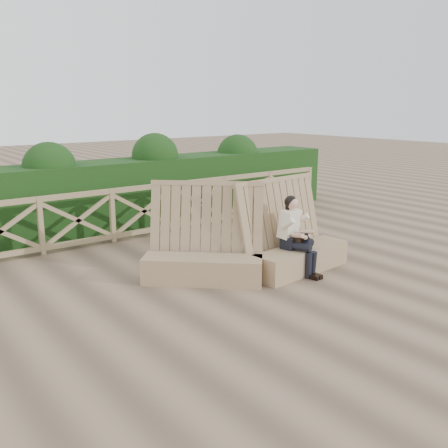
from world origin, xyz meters
TOP-DOWN VIEW (x-y plane):
  - ground at (0.00, 0.00)m, footprint 60.00×60.00m
  - bench at (0.21, 0.25)m, footprint 3.42×1.88m
  - woman at (0.84, -0.10)m, footprint 0.44×0.81m
  - guardrail at (0.00, 3.50)m, footprint 10.10×0.09m
  - hedge at (0.00, 4.70)m, footprint 12.00×1.20m

SIDE VIEW (x-z plane):
  - ground at x=0.00m, z-range 0.00..0.00m
  - bench at x=0.21m, z-range -0.39..1.16m
  - guardrail at x=0.00m, z-range 0.00..1.10m
  - woman at x=0.84m, z-range 0.05..1.34m
  - hedge at x=0.00m, z-range 0.00..1.50m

